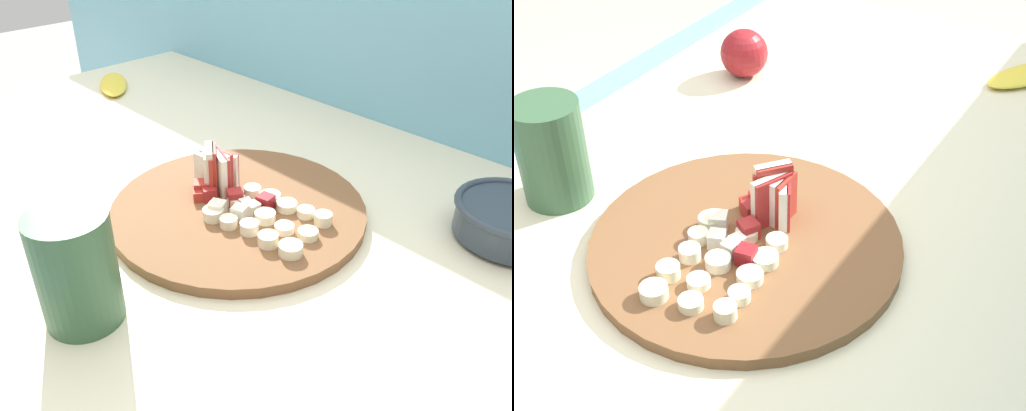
# 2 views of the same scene
# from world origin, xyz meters

# --- Properties ---
(tiled_countertop) EXTENTS (1.27, 0.82, 0.92)m
(tiled_countertop) POSITION_xyz_m (0.00, -0.00, 0.46)
(tiled_countertop) COLOR beige
(tiled_countertop) RESTS_ON ground
(tile_backsplash) EXTENTS (2.40, 0.04, 1.40)m
(tile_backsplash) POSITION_xyz_m (0.00, 0.43, 0.70)
(tile_backsplash) COLOR #6BADC6
(tile_backsplash) RESTS_ON ground
(cutting_board) EXTENTS (0.35, 0.35, 0.01)m
(cutting_board) POSITION_xyz_m (0.09, 0.00, 0.92)
(cutting_board) COLOR brown
(cutting_board) RESTS_ON tiled_countertop
(apple_wedge_fan) EXTENTS (0.07, 0.05, 0.07)m
(apple_wedge_fan) POSITION_xyz_m (0.03, 0.01, 0.96)
(apple_wedge_fan) COLOR #B22D23
(apple_wedge_fan) RESTS_ON cutting_board
(apple_dice_pile) EXTENTS (0.11, 0.08, 0.02)m
(apple_dice_pile) POSITION_xyz_m (0.08, -0.01, 0.94)
(apple_dice_pile) COLOR #EFE5CC
(apple_dice_pile) RESTS_ON cutting_board
(banana_slice_rows) EXTENTS (0.16, 0.12, 0.02)m
(banana_slice_rows) POSITION_xyz_m (0.15, 0.00, 0.93)
(banana_slice_rows) COLOR #F4EAC6
(banana_slice_rows) RESTS_ON cutting_board
(ceramic_bowl) EXTENTS (0.15, 0.15, 0.05)m
(ceramic_bowl) POSITION_xyz_m (0.37, 0.21, 0.94)
(ceramic_bowl) COLOR #2D3842
(ceramic_bowl) RESTS_ON tiled_countertop
(banana_peel) EXTENTS (0.17, 0.13, 0.02)m
(banana_peel) POSITION_xyz_m (-0.49, 0.15, 0.92)
(banana_peel) COLOR gold
(banana_peel) RESTS_ON tiled_countertop
(small_jar) EXTENTS (0.08, 0.08, 0.13)m
(small_jar) POSITION_xyz_m (0.12, -0.25, 0.98)
(small_jar) COLOR #335638
(small_jar) RESTS_ON tiled_countertop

